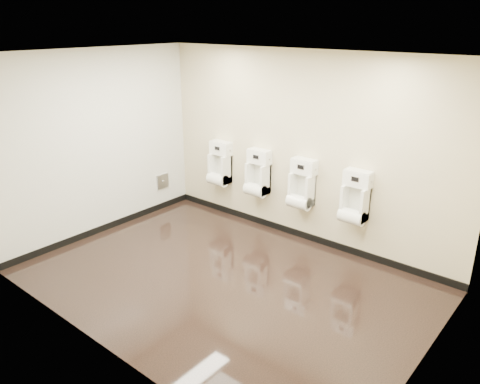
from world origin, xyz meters
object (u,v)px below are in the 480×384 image
(access_panel, at_px, (163,181))
(urinal_2, at_px, (302,188))
(urinal_3, at_px, (355,201))
(urinal_1, at_px, (258,176))
(urinal_0, at_px, (220,167))

(access_panel, relative_size, urinal_2, 0.35)
(access_panel, height_order, urinal_3, urinal_3)
(access_panel, distance_m, urinal_2, 2.65)
(access_panel, distance_m, urinal_1, 1.86)
(urinal_1, height_order, urinal_2, same)
(urinal_0, bearing_deg, urinal_2, 0.00)
(urinal_0, relative_size, urinal_3, 1.00)
(urinal_1, relative_size, urinal_2, 1.00)
(access_panel, height_order, urinal_1, urinal_1)
(urinal_0, height_order, urinal_1, same)
(urinal_1, bearing_deg, urinal_2, 0.00)
(urinal_1, bearing_deg, urinal_0, 180.00)
(access_panel, bearing_deg, urinal_0, 23.38)
(urinal_0, relative_size, urinal_2, 1.00)
(urinal_2, height_order, urinal_3, same)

